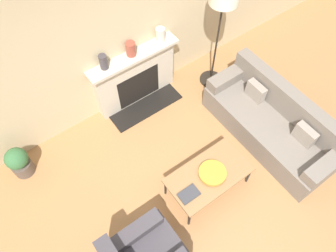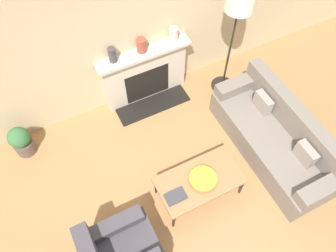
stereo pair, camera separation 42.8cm
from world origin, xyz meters
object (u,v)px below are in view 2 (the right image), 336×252
(fireplace, at_px, (145,75))
(mantel_vase_center_right, at_px, (173,34))
(floor_lamp, at_px, (238,11))
(coffee_table, at_px, (200,181))
(book, at_px, (176,196))
(bowl, at_px, (203,179))
(mantel_vase_center_left, at_px, (141,45))
(couch, at_px, (275,138))
(mantel_vase_left, at_px, (112,55))
(potted_plant, at_px, (21,141))

(fireplace, height_order, mantel_vase_center_right, mantel_vase_center_right)
(floor_lamp, bearing_deg, coffee_table, -131.81)
(fireplace, bearing_deg, floor_lamp, -18.71)
(book, relative_size, mantel_vase_center_right, 1.21)
(book, xyz_separation_m, mantel_vase_center_right, (1.03, 2.07, 0.67))
(bowl, bearing_deg, book, -174.16)
(mantel_vase_center_left, xyz_separation_m, mantel_vase_center_right, (0.53, 0.00, -0.00))
(mantel_vase_center_left, relative_size, mantel_vase_center_right, 1.00)
(fireplace, height_order, bowl, fireplace)
(coffee_table, bearing_deg, mantel_vase_center_left, 87.36)
(bowl, height_order, book, bowl)
(couch, relative_size, floor_lamp, 1.15)
(floor_lamp, height_order, mantel_vase_center_right, floor_lamp)
(coffee_table, distance_m, mantel_vase_center_left, 2.13)
(fireplace, bearing_deg, couch, -55.71)
(fireplace, bearing_deg, coffee_table, -92.92)
(mantel_vase_left, xyz_separation_m, potted_plant, (-1.67, -0.20, -0.85))
(couch, relative_size, mantel_vase_center_left, 9.79)
(fireplace, xyz_separation_m, mantel_vase_center_right, (0.52, 0.02, 0.63))
(fireplace, height_order, floor_lamp, floor_lamp)
(fireplace, distance_m, mantel_vase_center_left, 0.63)
(fireplace, height_order, couch, fireplace)
(potted_plant, bearing_deg, couch, -26.21)
(mantel_vase_center_right, relative_size, potted_plant, 0.41)
(fireplace, bearing_deg, mantel_vase_center_left, 120.52)
(couch, relative_size, potted_plant, 4.05)
(fireplace, distance_m, potted_plant, 2.16)
(couch, xyz_separation_m, mantel_vase_center_right, (-0.75, 1.88, 0.80))
(coffee_table, distance_m, bowl, 0.08)
(book, bearing_deg, mantel_vase_left, 89.21)
(mantel_vase_center_left, bearing_deg, mantel_vase_left, 180.00)
(bowl, height_order, mantel_vase_center_left, mantel_vase_center_left)
(fireplace, relative_size, floor_lamp, 0.80)
(potted_plant, bearing_deg, mantel_vase_center_left, 5.43)
(mantel_vase_center_right, xyz_separation_m, potted_plant, (-2.66, -0.20, -0.84))
(book, distance_m, potted_plant, 2.49)
(bowl, relative_size, potted_plant, 0.70)
(bowl, bearing_deg, mantel_vase_left, 101.01)
(mantel_vase_center_right, bearing_deg, mantel_vase_left, 180.00)
(book, distance_m, floor_lamp, 2.67)
(fireplace, xyz_separation_m, couch, (1.27, -1.86, -0.17))
(fireplace, bearing_deg, potted_plant, -175.01)
(fireplace, relative_size, coffee_table, 1.31)
(coffee_table, relative_size, mantel_vase_center_left, 5.19)
(mantel_vase_left, bearing_deg, floor_lamp, -14.44)
(bowl, xyz_separation_m, mantel_vase_left, (-0.40, 2.03, 0.65))
(mantel_vase_left, xyz_separation_m, mantel_vase_center_right, (0.99, 0.00, -0.01))
(couch, bearing_deg, floor_lamp, 179.29)
(coffee_table, distance_m, mantel_vase_left, 2.16)
(coffee_table, height_order, book, book)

